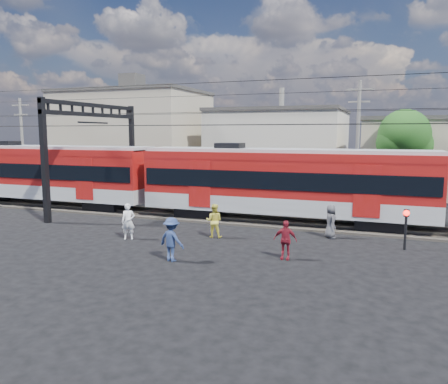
{
  "coord_description": "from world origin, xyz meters",
  "views": [
    {
      "loc": [
        7.8,
        -15.81,
        5.07
      ],
      "look_at": [
        0.11,
        5.0,
        2.04
      ],
      "focal_mm": 35.0,
      "sensor_mm": 36.0,
      "label": 1
    }
  ],
  "objects_px": {
    "commuter_train": "(288,181)",
    "crossing_signal": "(406,222)",
    "pedestrian_c": "(172,239)",
    "pedestrian_a": "(128,221)"
  },
  "relations": [
    {
      "from": "commuter_train",
      "to": "crossing_signal",
      "type": "relative_size",
      "value": 28.01
    },
    {
      "from": "pedestrian_c",
      "to": "crossing_signal",
      "type": "height_order",
      "value": "crossing_signal"
    },
    {
      "from": "pedestrian_a",
      "to": "commuter_train",
      "type": "bearing_deg",
      "value": 17.62
    },
    {
      "from": "pedestrian_c",
      "to": "pedestrian_a",
      "type": "bearing_deg",
      "value": -20.75
    },
    {
      "from": "crossing_signal",
      "to": "commuter_train",
      "type": "bearing_deg",
      "value": 148.06
    },
    {
      "from": "commuter_train",
      "to": "crossing_signal",
      "type": "xyz_separation_m",
      "value": [
        6.0,
        -3.74,
        -1.16
      ]
    },
    {
      "from": "commuter_train",
      "to": "pedestrian_c",
      "type": "relative_size",
      "value": 28.68
    },
    {
      "from": "pedestrian_a",
      "to": "pedestrian_c",
      "type": "height_order",
      "value": "pedestrian_c"
    },
    {
      "from": "pedestrian_a",
      "to": "pedestrian_c",
      "type": "bearing_deg",
      "value": -61.74
    },
    {
      "from": "pedestrian_c",
      "to": "crossing_signal",
      "type": "xyz_separation_m",
      "value": [
        8.75,
        5.0,
        0.37
      ]
    }
  ]
}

